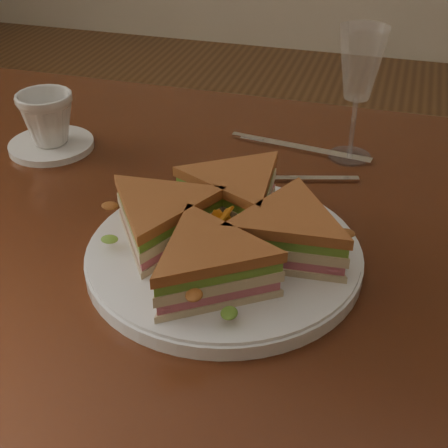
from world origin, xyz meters
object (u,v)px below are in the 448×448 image
Objects in this scene: plate at (224,256)px; knife at (295,147)px; wine_glass at (360,67)px; coffee_cup at (47,119)px; saucer at (52,145)px; table at (210,280)px; sandwich_wedges at (224,228)px; spoon at (258,178)px.

plate reaches higher than knife.
plate is 1.62× the size of wine_glass.
coffee_cup reaches higher than plate.
coffee_cup is (-0.33, 0.20, 0.04)m from plate.
table is at bearing -22.16° from saucer.
sandwich_wedges is 0.38m from coffee_cup.
plate is at bearing -61.79° from table.
spoon is at bearing -136.72° from wine_glass.
sandwich_wedges is 1.40× the size of knife.
spoon is at bearing 92.51° from plate.
table is 0.17m from sandwich_wedges.
plate is at bearing -103.57° from spoon.
wine_glass is at bearing 27.21° from spoon.
plate is 1.41× the size of knife.
coffee_cup is at bearing 162.60° from spoon.
coffee_cup reaches higher than knife.
plate is 0.19m from spoon.
plate is 2.44× the size of saucer.
sandwich_wedges reaches higher than plate.
saucer is at bearing 148.94° from plate.
coffee_cup is (-0.43, -0.10, -0.09)m from wine_glass.
sandwich_wedges is at bearing -61.79° from table.
spoon is (-0.01, 0.19, -0.00)m from plate.
sandwich_wedges is 0.32m from wine_glass.
saucer is at bearing 162.60° from spoon.
knife is at bearing 85.86° from plate.
saucer is (-0.43, -0.10, -0.13)m from wine_glass.
spoon is (-0.01, 0.19, -0.04)m from sandwich_wedges.
table is 6.39× the size of wine_glass.
sandwich_wedges is at bearing -31.06° from saucer.
wine_glass is 0.45m from coffee_cup.
table is at bearing 118.21° from sandwich_wedges.
table is at bearing -99.23° from knife.
plate reaches higher than table.
plate is at bearing -86.62° from knife.
knife is (0.02, 0.30, -0.04)m from sandwich_wedges.
saucer is at bearing 148.94° from sandwich_wedges.
sandwich_wedges is (0.00, 0.00, 0.04)m from plate.
knife is (0.02, 0.30, -0.01)m from plate.
saucer is (-0.28, 0.11, 0.10)m from table.
plate is at bearing -31.06° from saucer.
coffee_cup is at bearing -156.19° from knife.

